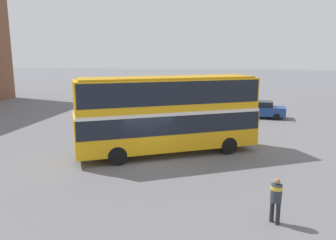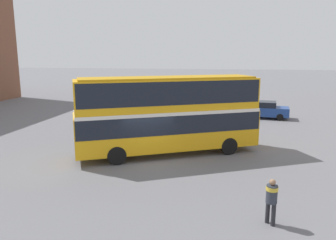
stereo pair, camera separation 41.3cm
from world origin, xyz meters
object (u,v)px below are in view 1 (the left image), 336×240
pedestrian_foreground (276,196)px  parked_car_kerb_far (118,108)px  double_decker_bus (168,110)px  parked_car_kerb_near (262,109)px

pedestrian_foreground → parked_car_kerb_far: (-11.79, 19.19, -0.23)m
parked_car_kerb_far → double_decker_bus: bearing=-56.5°
pedestrian_foreground → double_decker_bus: bearing=-99.8°
double_decker_bus → parked_car_kerb_far: 13.59m
pedestrian_foreground → parked_car_kerb_near: pedestrian_foreground is taller
pedestrian_foreground → parked_car_kerb_near: bearing=-138.8°
double_decker_bus → parked_car_kerb_far: bearing=93.4°
double_decker_bus → pedestrian_foreground: size_ratio=6.41×
double_decker_bus → parked_car_kerb_near: bearing=34.8°
double_decker_bus → pedestrian_foreground: (5.02, -7.55, -1.62)m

